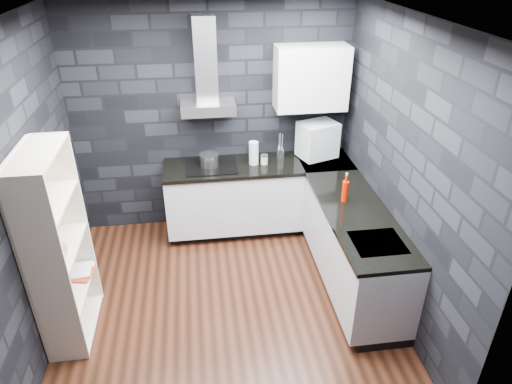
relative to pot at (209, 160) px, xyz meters
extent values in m
plane|color=#3E1D11|center=(0.07, -1.31, -0.97)|extent=(3.20, 3.20, 0.00)
plane|color=white|center=(0.07, -1.31, 1.73)|extent=(3.20, 3.20, 0.00)
cube|color=black|center=(0.07, 0.32, 0.38)|extent=(3.20, 0.05, 2.70)
cube|color=black|center=(0.07, -2.93, 0.38)|extent=(3.20, 0.05, 2.70)
cube|color=black|center=(-1.55, -1.31, 0.38)|extent=(0.05, 3.20, 2.70)
cube|color=black|center=(1.70, -1.31, 0.38)|extent=(0.05, 3.20, 2.70)
cube|color=black|center=(0.57, 0.03, -0.92)|extent=(2.18, 0.50, 0.10)
cube|color=black|center=(1.41, -1.21, -0.92)|extent=(0.50, 1.78, 0.10)
cube|color=silver|center=(0.57, -0.01, -0.49)|extent=(2.20, 0.60, 0.76)
cube|color=silver|center=(1.37, -1.21, -0.49)|extent=(0.60, 1.80, 0.76)
cube|color=black|center=(0.57, -0.02, -0.09)|extent=(2.20, 0.62, 0.04)
cube|color=black|center=(1.36, -1.21, -0.09)|extent=(0.62, 1.80, 0.04)
cube|color=black|center=(1.37, -0.01, -0.09)|extent=(0.62, 0.62, 0.04)
cube|color=#B8B8BD|center=(0.02, 0.12, 0.59)|extent=(0.60, 0.34, 0.12)
cube|color=#B8B8BD|center=(0.02, 0.19, 1.10)|extent=(0.24, 0.20, 0.90)
cube|color=silver|center=(1.17, 0.12, 0.88)|extent=(0.80, 0.35, 0.70)
cube|color=black|center=(0.02, -0.01, -0.07)|extent=(0.58, 0.50, 0.01)
cube|color=#B8B8BD|center=(1.37, -1.71, -0.08)|extent=(0.44, 0.40, 0.01)
cylinder|color=silver|center=(0.00, 0.00, 0.00)|extent=(0.24, 0.24, 0.13)
cylinder|color=silver|center=(0.51, -0.01, 0.06)|extent=(0.13, 0.13, 0.27)
cylinder|color=#D2B28F|center=(0.64, -0.03, -0.03)|extent=(0.09, 0.09, 0.10)
cylinder|color=silver|center=(0.84, 0.10, -0.01)|extent=(0.11, 0.11, 0.12)
cube|color=silver|center=(1.28, 0.07, 0.15)|extent=(0.50, 0.44, 0.42)
cylinder|color=#B61A00|center=(1.30, -0.98, 0.03)|extent=(0.07, 0.07, 0.22)
cube|color=beige|center=(-1.35, -1.44, -0.07)|extent=(0.60, 0.87, 1.80)
imported|color=silver|center=(-1.35, -1.54, -0.04)|extent=(0.29, 0.29, 0.06)
imported|color=maroon|center=(-1.34, -1.24, -0.40)|extent=(0.17, 0.06, 0.23)
imported|color=#B2B2B2|center=(-1.36, -1.21, -0.38)|extent=(0.18, 0.03, 0.24)
camera|label=1|loc=(-0.12, -4.77, 2.23)|focal=32.00mm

